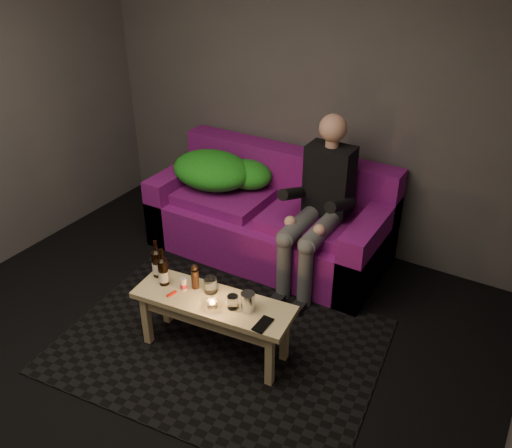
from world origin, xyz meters
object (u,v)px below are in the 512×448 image
(coffee_table, at_px, (213,309))
(steel_cup, at_px, (248,301))
(beer_bottle_b, at_px, (163,271))
(beer_bottle_a, at_px, (157,263))
(sofa, at_px, (271,219))
(person, at_px, (319,202))

(coffee_table, distance_m, steel_cup, 0.28)
(beer_bottle_b, bearing_deg, beer_bottle_a, 151.27)
(sofa, xyz_separation_m, coffee_table, (0.30, -1.30, 0.05))
(sofa, xyz_separation_m, beer_bottle_a, (-0.17, -1.27, 0.23))
(beer_bottle_b, height_order, steel_cup, beer_bottle_b)
(steel_cup, bearing_deg, coffee_table, -172.44)
(sofa, distance_m, beer_bottle_b, 1.35)
(person, distance_m, coffee_table, 1.20)
(person, distance_m, steel_cup, 1.12)
(coffee_table, distance_m, beer_bottle_b, 0.42)
(person, xyz_separation_m, beer_bottle_a, (-0.68, -1.11, -0.15))
(beer_bottle_a, height_order, beer_bottle_b, beer_bottle_a)
(beer_bottle_a, bearing_deg, coffee_table, -3.48)
(beer_bottle_a, bearing_deg, beer_bottle_b, -28.73)
(beer_bottle_a, relative_size, beer_bottle_b, 1.02)
(beer_bottle_a, height_order, steel_cup, beer_bottle_a)
(sofa, bearing_deg, steel_cup, -66.79)
(beer_bottle_a, bearing_deg, person, 58.68)
(person, bearing_deg, coffee_table, -100.13)
(sofa, distance_m, coffee_table, 1.34)
(beer_bottle_b, bearing_deg, steel_cup, 5.16)
(beer_bottle_a, xyz_separation_m, beer_bottle_b, (0.10, -0.05, -0.00))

